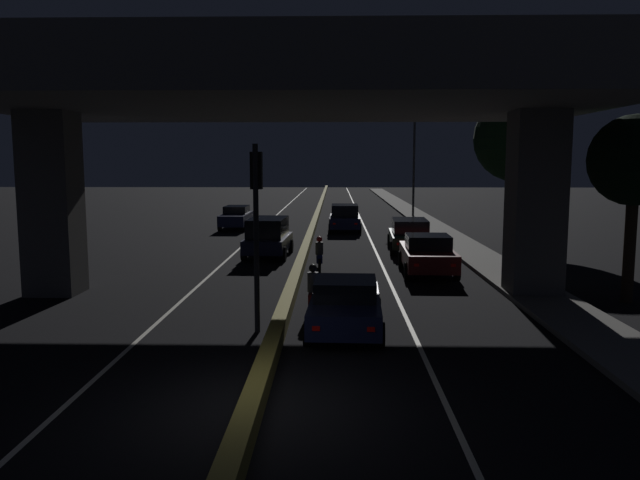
{
  "coord_description": "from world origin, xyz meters",
  "views": [
    {
      "loc": [
        1.42,
        -10.8,
        4.39
      ],
      "look_at": [
        0.79,
        15.69,
        1.09
      ],
      "focal_mm": 35.0,
      "sensor_mm": 36.0,
      "label": 1
    }
  ],
  "objects": [
    {
      "name": "ground_plane",
      "position": [
        0.0,
        0.0,
        0.0
      ],
      "size": [
        200.0,
        200.0,
        0.0
      ],
      "primitive_type": "plane",
      "color": "black"
    },
    {
      "name": "lane_line_left_inner",
      "position": [
        -3.46,
        35.0,
        0.0
      ],
      "size": [
        0.12,
        126.0,
        0.0
      ],
      "primitive_type": "cube",
      "color": "beige",
      "rests_on": "ground_plane"
    },
    {
      "name": "lane_line_right_inner",
      "position": [
        3.46,
        35.0,
        0.0
      ],
      "size": [
        0.12,
        126.0,
        0.0
      ],
      "primitive_type": "cube",
      "color": "beige",
      "rests_on": "ground_plane"
    },
    {
      "name": "median_divider",
      "position": [
        0.0,
        35.0,
        0.21
      ],
      "size": [
        0.37,
        126.0,
        0.43
      ],
      "primitive_type": "cube",
      "color": "olive",
      "rests_on": "ground_plane"
    },
    {
      "name": "sidewalk_right",
      "position": [
        8.07,
        28.0,
        0.08
      ],
      "size": [
        2.05,
        126.0,
        0.16
      ],
      "primitive_type": "cube",
      "color": "slate",
      "rests_on": "ground_plane"
    },
    {
      "name": "elevated_overpass",
      "position": [
        0.0,
        9.64,
        6.62
      ],
      "size": [
        20.2,
        11.58,
        8.59
      ],
      "color": "#5B5956",
      "rests_on": "ground_plane"
    },
    {
      "name": "traffic_light_left_of_median",
      "position": [
        -0.59,
        5.1,
        3.32
      ],
      "size": [
        0.3,
        0.49,
        4.86
      ],
      "color": "black",
      "rests_on": "ground_plane"
    },
    {
      "name": "street_lamp",
      "position": [
        7.34,
        38.96,
        5.13
      ],
      "size": [
        2.49,
        0.32,
        8.73
      ],
      "color": "#2D2D30",
      "rests_on": "ground_plane"
    },
    {
      "name": "car_dark_blue_lead",
      "position": [
        1.71,
        5.13,
        0.71
      ],
      "size": [
        2.07,
        4.39,
        1.4
      ],
      "rotation": [
        0.0,
        0.0,
        1.53
      ],
      "color": "#141938",
      "rests_on": "ground_plane"
    },
    {
      "name": "car_dark_red_second",
      "position": [
        5.1,
        13.7,
        0.79
      ],
      "size": [
        2.16,
        4.64,
        1.56
      ],
      "rotation": [
        0.0,
        0.0,
        1.54
      ],
      "color": "#591414",
      "rests_on": "ground_plane"
    },
    {
      "name": "car_dark_green_third",
      "position": [
        5.15,
        20.04,
        0.85
      ],
      "size": [
        2.22,
        4.74,
        1.6
      ],
      "rotation": [
        0.0,
        0.0,
        1.53
      ],
      "color": "black",
      "rests_on": "ground_plane"
    },
    {
      "name": "car_dark_blue_fourth",
      "position": [
        2.06,
        28.85,
        0.89
      ],
      "size": [
        2.05,
        4.13,
        1.72
      ],
      "rotation": [
        0.0,
        0.0,
        1.57
      ],
      "color": "#141938",
      "rests_on": "ground_plane"
    },
    {
      "name": "car_dark_blue_lead_oncoming",
      "position": [
        -1.69,
        18.01,
        0.97
      ],
      "size": [
        2.16,
        4.19,
        1.83
      ],
      "rotation": [
        0.0,
        0.0,
        -1.62
      ],
      "color": "#141938",
      "rests_on": "ground_plane"
    },
    {
      "name": "car_dark_blue_second_oncoming",
      "position": [
        -5.12,
        30.29,
        0.79
      ],
      "size": [
        1.85,
        4.69,
        1.52
      ],
      "rotation": [
        0.0,
        0.0,
        -1.58
      ],
      "color": "#141938",
      "rests_on": "ground_plane"
    },
    {
      "name": "motorcycle_red_filtering_near",
      "position": [
        0.79,
        6.98,
        0.62
      ],
      "size": [
        0.32,
        1.92,
        1.46
      ],
      "rotation": [
        0.0,
        0.0,
        1.57
      ],
      "color": "black",
      "rests_on": "ground_plane"
    },
    {
      "name": "motorcycle_blue_filtering_mid",
      "position": [
        0.8,
        14.4,
        0.6
      ],
      "size": [
        0.33,
        1.72,
        1.4
      ],
      "rotation": [
        0.0,
        0.0,
        1.62
      ],
      "color": "black",
      "rests_on": "ground_plane"
    },
    {
      "name": "pedestrian_on_sidewalk",
      "position": [
        7.78,
        9.19,
        1.02
      ],
      "size": [
        0.39,
        0.39,
        1.73
      ],
      "color": "#2D261E",
      "rests_on": "sidewalk_right"
    },
    {
      "name": "roadside_tree_kerbside_near",
      "position": [
        10.66,
        8.74,
        4.41
      ],
      "size": [
        2.82,
        2.82,
        5.87
      ],
      "color": "#2D2116",
      "rests_on": "ground_plane"
    },
    {
      "name": "roadside_tree_kerbside_mid",
      "position": [
        11.06,
        22.78,
        5.61
      ],
      "size": [
        4.55,
        4.55,
        7.92
      ],
      "color": "#2D2116",
      "rests_on": "ground_plane"
    }
  ]
}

